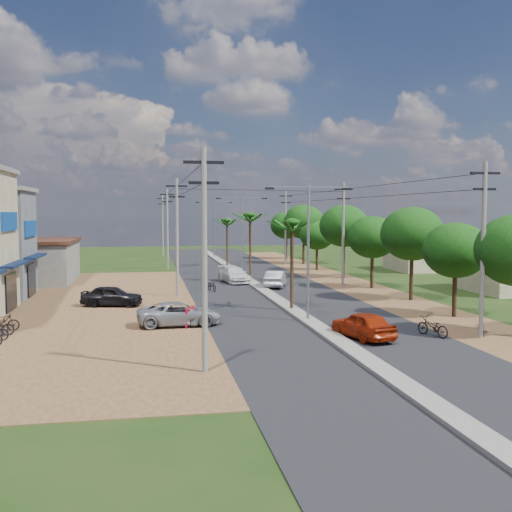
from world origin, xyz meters
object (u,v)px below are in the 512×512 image
at_px(car_parked_silver, 179,315).
at_px(car_parked_dark, 112,296).
at_px(moto_rider_east, 432,327).
at_px(car_silver_mid, 275,279).
at_px(car_white_far, 234,275).
at_px(roadside_sign, 190,317).
at_px(car_red_near, 363,326).

height_order(car_parked_silver, car_parked_dark, car_parked_dark).
distance_m(car_parked_silver, car_parked_dark, 8.89).
xyz_separation_m(car_parked_silver, moto_rider_east, (12.70, -5.38, -0.15)).
relative_size(car_parked_silver, moto_rider_east, 2.43).
relative_size(car_silver_mid, car_parked_silver, 0.90).
height_order(car_silver_mid, car_white_far, same).
xyz_separation_m(car_parked_dark, moto_rider_east, (16.85, -13.24, -0.19)).
bearing_deg(moto_rider_east, car_silver_mid, -103.07).
distance_m(car_silver_mid, car_white_far, 4.98).
xyz_separation_m(car_white_far, roadside_sign, (-5.43, -20.29, -0.15)).
bearing_deg(moto_rider_east, car_red_near, -26.03).
distance_m(car_white_far, roadside_sign, 21.00).
distance_m(car_parked_silver, roadside_sign, 0.69).
bearing_deg(car_white_far, roadside_sign, -115.00).
height_order(moto_rider_east, roadside_sign, roadside_sign).
height_order(car_white_far, moto_rider_east, car_white_far).
bearing_deg(car_silver_mid, car_red_near, 108.40).
distance_m(car_red_near, moto_rider_east, 3.71).
distance_m(car_red_near, car_parked_silver, 10.39).
distance_m(car_red_near, car_white_far, 25.28).
bearing_deg(car_parked_dark, roadside_sign, -137.85).
bearing_deg(car_silver_mid, car_parked_dark, 49.99).
height_order(car_red_near, car_silver_mid, car_silver_mid).
distance_m(car_silver_mid, roadside_sign, 18.37).
bearing_deg(car_white_far, car_red_near, -93.20).
relative_size(car_red_near, car_white_far, 0.84).
distance_m(car_parked_dark, moto_rider_east, 21.43).
distance_m(car_parked_silver, moto_rider_east, 13.79).
relative_size(car_white_far, car_parked_silver, 1.03).
relative_size(car_silver_mid, car_parked_dark, 1.04).
height_order(car_silver_mid, car_parked_dark, car_silver_mid).
xyz_separation_m(car_silver_mid, car_parked_dark, (-13.15, -8.09, -0.00)).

